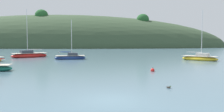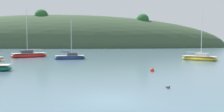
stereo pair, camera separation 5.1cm
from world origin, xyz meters
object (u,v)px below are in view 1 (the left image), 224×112
(sailboat_black_sloop, at_px, (71,57))
(mooring_buoy_inner, at_px, (153,70))
(sailboat_white_near, at_px, (30,55))
(sailboat_orange_cutter, at_px, (201,58))
(duck_trailing, at_px, (170,87))

(sailboat_black_sloop, relative_size, mooring_buoy_inner, 13.16)
(sailboat_white_near, height_order, sailboat_orange_cutter, sailboat_white_near)
(sailboat_black_sloop, xyz_separation_m, mooring_buoy_inner, (11.81, -16.47, -0.23))
(sailboat_black_sloop, bearing_deg, sailboat_white_near, 151.94)
(sailboat_orange_cutter, xyz_separation_m, duck_trailing, (-10.60, -23.56, -0.32))
(sailboat_white_near, relative_size, mooring_buoy_inner, 17.74)
(sailboat_white_near, bearing_deg, sailboat_black_sloop, -28.06)
(mooring_buoy_inner, xyz_separation_m, duck_trailing, (-0.37, -9.34, -0.07))
(sailboat_white_near, xyz_separation_m, duck_trailing, (20.29, -30.53, -0.37))
(sailboat_orange_cutter, height_order, duck_trailing, sailboat_orange_cutter)
(sailboat_orange_cutter, relative_size, mooring_buoy_inner, 15.94)
(mooring_buoy_inner, bearing_deg, duck_trailing, -92.27)
(sailboat_black_sloop, bearing_deg, duck_trailing, -66.09)
(sailboat_black_sloop, xyz_separation_m, duck_trailing, (11.44, -25.81, -0.30))
(mooring_buoy_inner, distance_m, duck_trailing, 9.34)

